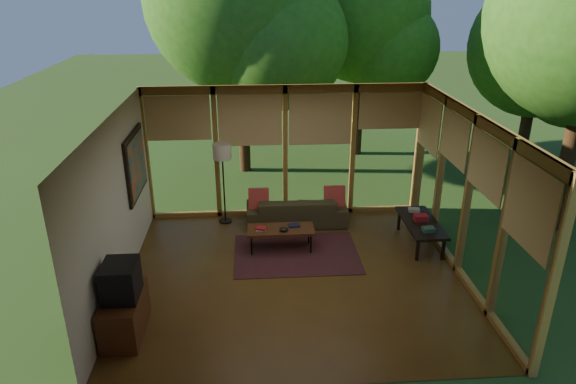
{
  "coord_description": "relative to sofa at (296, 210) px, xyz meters",
  "views": [
    {
      "loc": [
        -0.63,
        -7.3,
        4.57
      ],
      "look_at": [
        -0.07,
        0.7,
        1.23
      ],
      "focal_mm": 32.0,
      "sensor_mm": 36.0,
      "label": 1
    }
  ],
  "objects": [
    {
      "name": "media_cabinet",
      "position": [
        -2.66,
        -3.3,
        0.01
      ],
      "size": [
        0.5,
        1.0,
        0.6
      ],
      "primitive_type": "cube",
      "color": "#542B16",
      "rests_on": "floor"
    },
    {
      "name": "floor",
      "position": [
        -0.19,
        -2.0,
        -0.29
      ],
      "size": [
        5.5,
        5.5,
        0.0
      ],
      "primitive_type": "plane",
      "color": "brown",
      "rests_on": "ground"
    },
    {
      "name": "sofa",
      "position": [
        0.0,
        0.0,
        0.0
      ],
      "size": [
        1.99,
        0.78,
        0.58
      ],
      "primitive_type": "imported",
      "rotation": [
        0.0,
        0.0,
        3.14
      ],
      "color": "#3E381F",
      "rests_on": "floor"
    },
    {
      "name": "ct_book_upper",
      "position": [
        -0.73,
        -1.11,
        0.18
      ],
      "size": [
        0.22,
        0.19,
        0.03
      ],
      "primitive_type": "cube",
      "rotation": [
        0.0,
        0.0,
        -0.35
      ],
      "color": "maroon",
      "rests_on": "coffee_table"
    },
    {
      "name": "television",
      "position": [
        -2.64,
        -3.3,
        0.56
      ],
      "size": [
        0.45,
        0.55,
        0.5
      ],
      "primitive_type": "cube",
      "color": "black",
      "rests_on": "media_cabinet"
    },
    {
      "name": "coffee_table",
      "position": [
        -0.38,
        -1.06,
        0.1
      ],
      "size": [
        1.2,
        0.5,
        0.43
      ],
      "color": "#542B16",
      "rests_on": "floor"
    },
    {
      "name": "wall_painting",
      "position": [
        -2.9,
        -0.6,
        1.26
      ],
      "size": [
        0.06,
        1.35,
        1.15
      ],
      "color": "black",
      "rests_on": "wall_left"
    },
    {
      "name": "tree_ne",
      "position": [
        2.07,
        4.5,
        3.41
      ],
      "size": [
        3.45,
        3.45,
        5.44
      ],
      "color": "#382414",
      "rests_on": "ground"
    },
    {
      "name": "side_console",
      "position": [
        2.21,
        -1.02,
        0.12
      ],
      "size": [
        0.6,
        1.4,
        0.46
      ],
      "color": "black",
      "rests_on": "floor"
    },
    {
      "name": "pillow_left",
      "position": [
        -0.75,
        -0.05,
        0.29
      ],
      "size": [
        0.4,
        0.21,
        0.42
      ],
      "primitive_type": "cube",
      "rotation": [
        -0.21,
        0.0,
        0.0
      ],
      "color": "maroon",
      "rests_on": "sofa"
    },
    {
      "name": "ceiling",
      "position": [
        -0.19,
        -2.0,
        2.41
      ],
      "size": [
        5.5,
        5.5,
        0.0
      ],
      "primitive_type": "plane",
      "rotation": [
        3.14,
        0.0,
        0.0
      ],
      "color": "silver",
      "rests_on": "ground"
    },
    {
      "name": "tree_far",
      "position": [
        6.11,
        2.94,
        2.76
      ],
      "size": [
        3.37,
        3.37,
        4.74
      ],
      "color": "#382414",
      "rests_on": "ground"
    },
    {
      "name": "floor_lamp",
      "position": [
        -1.43,
        0.18,
        1.12
      ],
      "size": [
        0.36,
        0.36,
        1.65
      ],
      "color": "black",
      "rests_on": "floor"
    },
    {
      "name": "window_wall_back",
      "position": [
        -0.19,
        0.5,
        1.06
      ],
      "size": [
        5.5,
        0.12,
        2.7
      ],
      "primitive_type": "cube",
      "color": "olive",
      "rests_on": "ground"
    },
    {
      "name": "ct_book_lower",
      "position": [
        -0.73,
        -1.11,
        0.15
      ],
      "size": [
        0.19,
        0.15,
        0.03
      ],
      "primitive_type": "cube",
      "rotation": [
        0.0,
        0.0,
        -0.12
      ],
      "color": "#A9A299",
      "rests_on": "coffee_table"
    },
    {
      "name": "exterior_lawn",
      "position": [
        7.81,
        6.0,
        -0.3
      ],
      "size": [
        40.0,
        40.0,
        0.0
      ],
      "primitive_type": "plane",
      "color": "#2A4C1C",
      "rests_on": "ground"
    },
    {
      "name": "console_book_a",
      "position": [
        2.21,
        -1.42,
        0.2
      ],
      "size": [
        0.22,
        0.17,
        0.08
      ],
      "primitive_type": "cube",
      "rotation": [
        0.0,
        0.0,
        0.1
      ],
      "color": "#2E5145",
      "rests_on": "side_console"
    },
    {
      "name": "wall_front",
      "position": [
        -0.19,
        -4.5,
        1.06
      ],
      "size": [
        5.5,
        0.04,
        2.7
      ],
      "primitive_type": "cube",
      "color": "silver",
      "rests_on": "ground"
    },
    {
      "name": "wall_left",
      "position": [
        -2.94,
        -2.0,
        1.06
      ],
      "size": [
        0.04,
        5.0,
        2.7
      ],
      "primitive_type": "cube",
      "color": "silver",
      "rests_on": "ground"
    },
    {
      "name": "ct_bowl",
      "position": [
        -0.33,
        -1.16,
        0.17
      ],
      "size": [
        0.16,
        0.16,
        0.07
      ],
      "primitive_type": "ellipsoid",
      "color": "black",
      "rests_on": "coffee_table"
    },
    {
      "name": "rug",
      "position": [
        -0.11,
        -1.25,
        -0.28
      ],
      "size": [
        2.22,
        1.57,
        0.01
      ],
      "primitive_type": "cube",
      "color": "maroon",
      "rests_on": "floor"
    },
    {
      "name": "pillow_right",
      "position": [
        0.75,
        -0.05,
        0.29
      ],
      "size": [
        0.41,
        0.22,
        0.43
      ],
      "primitive_type": "cube",
      "rotation": [
        -0.21,
        0.0,
        0.0
      ],
      "color": "maroon",
      "rests_on": "sofa"
    },
    {
      "name": "window_wall_right",
      "position": [
        2.56,
        -2.0,
        1.06
      ],
      "size": [
        0.12,
        5.0,
        2.7
      ],
      "primitive_type": "cube",
      "color": "olive",
      "rests_on": "ground"
    },
    {
      "name": "console_book_c",
      "position": [
        2.21,
        -0.57,
        0.19
      ],
      "size": [
        0.24,
        0.19,
        0.06
      ],
      "primitive_type": "cube",
      "rotation": [
        0.0,
        0.0,
        -0.2
      ],
      "color": "#A9A299",
      "rests_on": "side_console"
    },
    {
      "name": "ct_book_side",
      "position": [
        -0.13,
        -0.98,
        0.15
      ],
      "size": [
        0.22,
        0.17,
        0.03
      ],
      "primitive_type": "cube",
      "rotation": [
        0.0,
        0.0,
        0.13
      ],
      "color": "black",
      "rests_on": "coffee_table"
    },
    {
      "name": "console_book_b",
      "position": [
        2.21,
        -0.97,
        0.22
      ],
      "size": [
        0.24,
        0.18,
        0.11
      ],
      "primitive_type": "cube",
      "rotation": [
        0.0,
        0.0,
        -0.02
      ],
      "color": "maroon",
      "rests_on": "side_console"
    }
  ]
}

